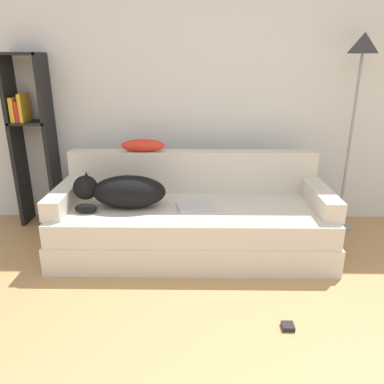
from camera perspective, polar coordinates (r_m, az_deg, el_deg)
wall_back at (r=3.61m, az=3.08°, el=16.66°), size 7.50×0.06×2.70m
couch at (r=3.14m, az=0.02°, el=-5.54°), size 2.22×0.89×0.40m
couch_backrest at (r=3.35m, az=0.11°, el=3.22°), size 2.18×0.15×0.37m
couch_arm_left at (r=3.21m, az=-18.80°, el=-0.64°), size 0.15×0.70×0.15m
couch_arm_right at (r=3.19m, az=18.99°, el=-0.82°), size 0.15×0.70×0.15m
dog at (r=3.03m, az=-10.66°, el=0.10°), size 0.74×0.31×0.28m
laptop at (r=3.02m, az=0.51°, el=-2.18°), size 0.33×0.28×0.02m
throw_pillow at (r=3.31m, az=-7.51°, el=7.06°), size 0.39×0.14×0.11m
bookshelf at (r=3.81m, az=-23.28°, el=8.20°), size 0.36×0.26×1.59m
floor_lamp at (r=3.58m, az=24.20°, el=16.31°), size 0.25×0.25×1.74m
power_adapter at (r=2.46m, az=14.40°, el=-19.22°), size 0.07×0.07×0.03m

